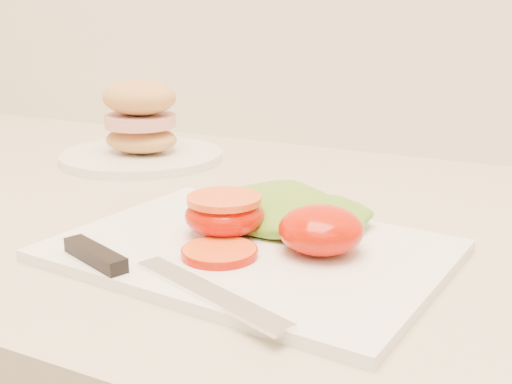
% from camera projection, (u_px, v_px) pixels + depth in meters
% --- Properties ---
extents(cutting_board, '(0.34, 0.26, 0.01)m').
position_uv_depth(cutting_board, '(251.00, 251.00, 0.55)').
color(cutting_board, white).
rests_on(cutting_board, counter).
extents(tomato_half_dome, '(0.07, 0.07, 0.04)m').
position_uv_depth(tomato_half_dome, '(321.00, 230.00, 0.53)').
color(tomato_half_dome, '#C31C00').
rests_on(tomato_half_dome, cutting_board).
extents(tomato_half_cut, '(0.07, 0.07, 0.04)m').
position_uv_depth(tomato_half_cut, '(224.00, 213.00, 0.57)').
color(tomato_half_cut, '#C31C00').
rests_on(tomato_half_cut, cutting_board).
extents(tomato_slice_0, '(0.06, 0.06, 0.01)m').
position_uv_depth(tomato_slice_0, '(219.00, 252.00, 0.53)').
color(tomato_slice_0, '#FF5D1C').
rests_on(tomato_slice_0, cutting_board).
extents(lettuce_leaf_0, '(0.17, 0.17, 0.03)m').
position_uv_depth(lettuce_leaf_0, '(277.00, 208.00, 0.61)').
color(lettuce_leaf_0, '#599F2A').
rests_on(lettuce_leaf_0, cutting_board).
extents(lettuce_leaf_1, '(0.12, 0.11, 0.02)m').
position_uv_depth(lettuce_leaf_1, '(317.00, 216.00, 0.59)').
color(lettuce_leaf_1, '#599F2A').
rests_on(lettuce_leaf_1, cutting_board).
extents(knife, '(0.23, 0.07, 0.01)m').
position_uv_depth(knife, '(136.00, 268.00, 0.49)').
color(knife, silver).
rests_on(knife, cutting_board).
extents(sandwich_plate, '(0.22, 0.22, 0.11)m').
position_uv_depth(sandwich_plate, '(141.00, 133.00, 0.88)').
color(sandwich_plate, white).
rests_on(sandwich_plate, counter).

